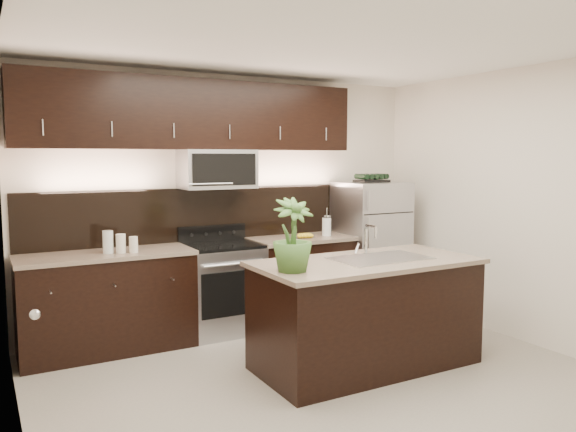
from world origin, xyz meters
The scene contains 12 objects.
ground centered at (0.00, 0.00, 0.00)m, with size 4.50×4.50×0.00m, color gray.
room_walls centered at (-0.11, -0.04, 1.70)m, with size 4.52×4.02×2.71m.
counter_run centered at (-0.46, 1.69, 0.47)m, with size 3.51×0.65×0.94m.
upper_fixtures centered at (-0.43, 1.84, 2.14)m, with size 3.49×0.40×1.66m.
island centered at (0.48, 0.20, 0.47)m, with size 1.96×0.96×0.94m.
sink_faucet centered at (0.63, 0.21, 0.96)m, with size 0.84×0.50×0.28m.
refrigerator centered at (1.62, 1.63, 0.77)m, with size 0.74×0.67×1.53m, color #B2B2B7.
wine_rack centered at (1.62, 1.63, 1.57)m, with size 0.38×0.23×0.09m.
plant centered at (-0.32, 0.09, 1.23)m, with size 0.32×0.32×0.57m, color #3A6227.
canisters centered at (-1.32, 1.61, 1.03)m, with size 0.30×0.16×0.21m.
french_press centered at (1.00, 1.64, 1.05)m, with size 0.11×0.11×0.31m.
bananas centered at (0.63, 1.61, 0.97)m, with size 0.19×0.15×0.06m, color gold.
Camera 1 is at (-2.43, -3.64, 1.82)m, focal length 35.00 mm.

